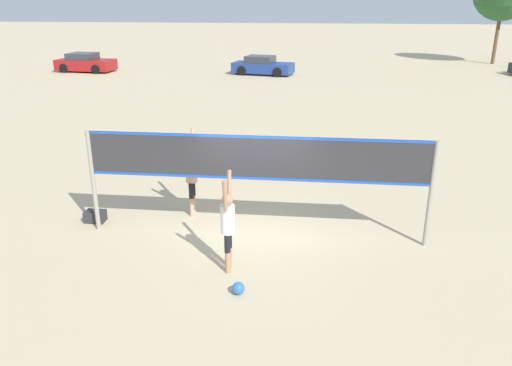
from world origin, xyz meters
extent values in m
plane|color=#C6B28C|center=(0.00, 0.00, 0.00)|extent=(200.00, 200.00, 0.00)
cylinder|color=gray|center=(-3.77, 0.00, 1.20)|extent=(0.10, 0.10, 2.40)
cylinder|color=gray|center=(3.77, 0.00, 1.20)|extent=(0.10, 0.10, 2.40)
cube|color=#2D2D33|center=(0.00, 0.00, 1.90)|extent=(7.45, 0.02, 1.00)
cube|color=#1E4CB2|center=(0.00, 0.00, 2.37)|extent=(7.45, 0.03, 0.06)
cube|color=#1E4CB2|center=(0.00, 0.00, 1.43)|extent=(7.45, 0.03, 0.06)
cylinder|color=tan|center=(-0.38, -1.64, 0.23)|extent=(0.11, 0.11, 0.46)
cylinder|color=black|center=(-0.38, -1.64, 0.64)|extent=(0.12, 0.12, 0.37)
cylinder|color=tan|center=(-0.38, -1.44, 0.23)|extent=(0.11, 0.11, 0.46)
cylinder|color=black|center=(-0.38, -1.44, 0.64)|extent=(0.12, 0.12, 0.37)
cylinder|color=white|center=(-0.38, -1.54, 1.13)|extent=(0.28, 0.28, 0.59)
sphere|color=tan|center=(-0.38, -1.54, 1.53)|extent=(0.23, 0.23, 0.23)
cylinder|color=tan|center=(-0.38, -1.78, 1.71)|extent=(0.08, 0.22, 0.66)
cylinder|color=tan|center=(-0.38, -1.30, 1.71)|extent=(0.08, 0.22, 0.66)
cylinder|color=tan|center=(-1.73, 1.17, 0.24)|extent=(0.11, 0.11, 0.49)
cylinder|color=black|center=(-1.73, 1.17, 0.69)|extent=(0.12, 0.12, 0.40)
cylinder|color=tan|center=(-1.73, 0.97, 0.24)|extent=(0.11, 0.11, 0.49)
cylinder|color=black|center=(-1.73, 0.97, 0.69)|extent=(0.12, 0.12, 0.40)
cylinder|color=tan|center=(-1.73, 1.07, 1.20)|extent=(0.28, 0.28, 0.63)
sphere|color=tan|center=(-1.73, 1.07, 1.64)|extent=(0.24, 0.24, 0.24)
cylinder|color=tan|center=(-1.73, 1.32, 1.83)|extent=(0.08, 0.22, 0.70)
cylinder|color=tan|center=(-1.73, 0.83, 1.83)|extent=(0.08, 0.22, 0.70)
sphere|color=blue|center=(-0.06, -2.39, 0.12)|extent=(0.24, 0.24, 0.24)
cube|color=#2D2D33|center=(-4.02, 0.39, 0.14)|extent=(0.48, 0.34, 0.27)
cube|color=navy|center=(-2.35, 25.56, 0.48)|extent=(4.50, 2.62, 0.70)
cube|color=#2D333D|center=(-2.56, 25.61, 1.06)|extent=(2.20, 1.99, 0.47)
cylinder|color=black|center=(-0.89, 26.10, 0.32)|extent=(0.67, 0.35, 0.64)
cylinder|color=black|center=(-1.25, 24.47, 0.32)|extent=(0.67, 0.35, 0.64)
cylinder|color=black|center=(-3.45, 26.66, 0.32)|extent=(0.67, 0.35, 0.64)
cylinder|color=black|center=(-3.81, 25.02, 0.32)|extent=(0.67, 0.35, 0.64)
cube|color=maroon|center=(-15.49, 25.60, 0.51)|extent=(4.31, 2.32, 0.76)
cube|color=#2D333D|center=(-15.69, 25.62, 1.11)|extent=(2.03, 1.93, 0.46)
cylinder|color=black|center=(-14.12, 26.35, 0.32)|extent=(0.66, 0.29, 0.64)
cylinder|color=black|center=(-14.31, 24.57, 0.32)|extent=(0.66, 0.29, 0.64)
cylinder|color=black|center=(-16.66, 26.63, 0.32)|extent=(0.66, 0.29, 0.64)
cylinder|color=black|center=(-16.86, 24.84, 0.32)|extent=(0.66, 0.29, 0.64)
cylinder|color=brown|center=(15.94, 33.73, 2.20)|extent=(0.29, 0.29, 4.40)
camera|label=1|loc=(1.14, -10.28, 5.19)|focal=35.00mm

